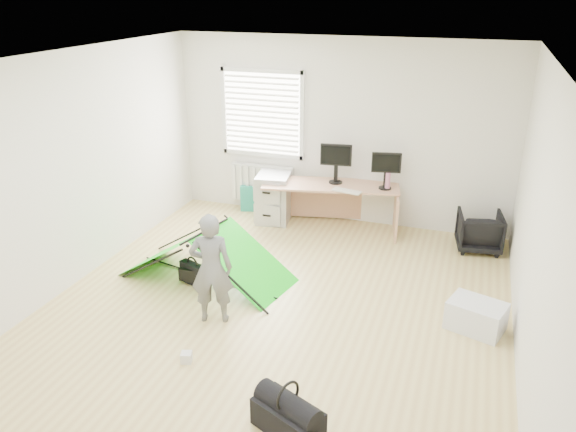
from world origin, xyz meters
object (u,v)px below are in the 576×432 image
(monitor_left, at_px, (336,169))
(thermos, at_px, (388,181))
(office_chair, at_px, (479,231))
(laptop_bag, at_px, (193,274))
(kite, at_px, (206,255))
(person, at_px, (211,269))
(desk, at_px, (330,205))
(monitor_right, at_px, (386,176))
(filing_cabinet, at_px, (274,197))
(duffel_bag, at_px, (288,419))
(storage_crate, at_px, (476,316))

(monitor_left, relative_size, thermos, 1.79)
(office_chair, bearing_deg, laptop_bag, 24.55)
(thermos, height_order, kite, thermos)
(person, distance_m, laptop_bag, 0.98)
(monitor_left, bearing_deg, person, -108.69)
(desk, bearing_deg, laptop_bag, -128.02)
(person, height_order, laptop_bag, person)
(monitor_right, bearing_deg, laptop_bag, -140.67)
(monitor_left, distance_m, person, 2.98)
(office_chair, height_order, kite, kite)
(desk, height_order, filing_cabinet, filing_cabinet)
(monitor_left, distance_m, duffel_bag, 4.33)
(desk, relative_size, monitor_left, 4.38)
(filing_cabinet, xyz_separation_m, person, (0.34, -2.83, 0.25))
(storage_crate, bearing_deg, filing_cabinet, 144.99)
(monitor_right, xyz_separation_m, storage_crate, (1.36, -2.17, -0.71))
(monitor_right, bearing_deg, filing_cabinet, 171.08)
(monitor_left, xyz_separation_m, monitor_right, (0.72, -0.02, -0.02))
(filing_cabinet, relative_size, laptop_bag, 2.05)
(monitor_right, bearing_deg, storage_crate, -68.77)
(monitor_left, bearing_deg, kite, -124.24)
(person, distance_m, kite, 0.99)
(office_chair, bearing_deg, filing_cabinet, -10.53)
(desk, distance_m, monitor_left, 0.56)
(monitor_right, distance_m, kite, 2.80)
(monitor_right, relative_size, storage_crate, 0.73)
(person, bearing_deg, duffel_bag, 115.54)
(person, height_order, kite, person)
(monitor_right, xyz_separation_m, person, (-1.31, -2.89, -0.25))
(thermos, xyz_separation_m, duffel_bag, (-0.06, -4.17, -0.67))
(desk, bearing_deg, thermos, -8.74)
(thermos, bearing_deg, duffel_bag, -90.80)
(storage_crate, xyz_separation_m, duffel_bag, (-1.38, -2.01, -0.03))
(thermos, height_order, duffel_bag, thermos)
(monitor_right, xyz_separation_m, laptop_bag, (-1.88, -2.26, -0.73))
(storage_crate, bearing_deg, duffel_bag, -124.48)
(monitor_right, bearing_deg, kite, -141.61)
(monitor_left, relative_size, monitor_right, 1.10)
(thermos, bearing_deg, office_chair, -5.92)
(filing_cabinet, height_order, duffel_bag, filing_cabinet)
(monitor_left, bearing_deg, storage_crate, -53.69)
(kite, distance_m, duffel_bag, 2.75)
(monitor_left, height_order, person, person)
(filing_cabinet, bearing_deg, thermos, -7.47)
(filing_cabinet, distance_m, duffel_bag, 4.44)
(filing_cabinet, relative_size, person, 0.60)
(thermos, height_order, office_chair, thermos)
(duffel_bag, bearing_deg, laptop_bag, 158.24)
(desk, relative_size, storage_crate, 3.53)
(kite, height_order, laptop_bag, kite)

